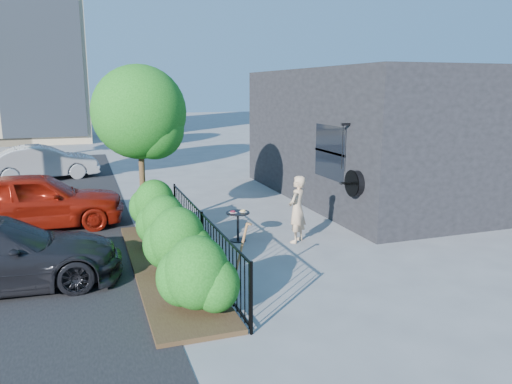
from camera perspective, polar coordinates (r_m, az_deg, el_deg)
name	(u,v)px	position (r m, az deg, el deg)	size (l,w,h in m)	color
ground	(273,257)	(10.50, 1.98, -7.41)	(120.00, 120.00, 0.00)	gray
shop_building	(383,134)	(16.54, 14.32, 6.43)	(6.22, 9.00, 4.00)	black
fence	(202,238)	(9.91, -6.15, -5.27)	(0.05, 6.05, 1.10)	black
planting_bed	(168,267)	(9.95, -10.05, -8.47)	(1.30, 6.00, 0.08)	#382616
shrubs	(171,233)	(9.85, -9.71, -4.62)	(1.10, 5.60, 1.24)	#145112
patio_tree	(142,118)	(12.09, -12.85, 8.25)	(2.20, 2.20, 3.94)	#3F2B19
cafe_table	(238,221)	(11.42, -2.08, -3.34)	(0.54, 0.54, 0.73)	black
woman	(297,209)	(11.31, 4.73, -1.97)	(0.56, 0.37, 1.53)	tan
shovel	(238,263)	(8.53, -2.08, -8.07)	(0.43, 0.17, 1.27)	brown
car_red	(35,200)	(13.52, -23.90, -0.88)	(1.70, 4.22, 1.44)	#A01B0D
car_silver	(44,162)	(20.78, -23.10, 3.15)	(1.38, 3.96, 1.30)	#A8A8AD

